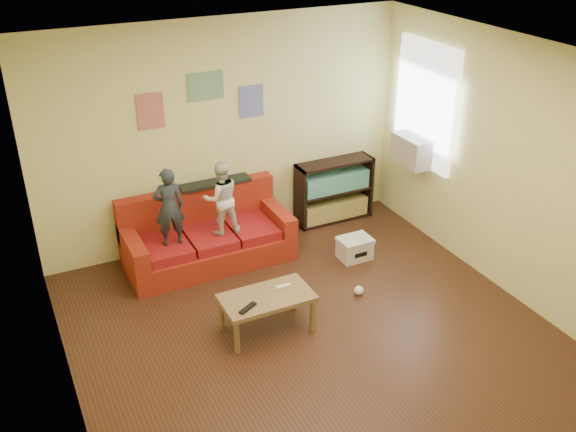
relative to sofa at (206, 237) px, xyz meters
name	(u,v)px	position (x,y,z in m)	size (l,w,h in m)	color
room_shell	(329,223)	(0.44, -2.07, 1.07)	(4.52, 5.02, 2.72)	#452617
sofa	(206,237)	(0.00, 0.00, 0.00)	(1.91, 0.88, 0.84)	#9D2615
child_a	(169,207)	(-0.45, -0.17, 0.57)	(0.33, 0.22, 0.90)	#262F37
child_b	(221,198)	(0.15, -0.17, 0.55)	(0.42, 0.33, 0.86)	silver
coffee_table	(267,301)	(0.07, -1.57, 0.06)	(0.89, 0.49, 0.40)	olive
remote	(248,308)	(-0.18, -1.69, 0.13)	(0.21, 0.05, 0.02)	black
game_controller	(283,287)	(0.27, -1.52, 0.14)	(0.15, 0.04, 0.03)	silver
bookshelf	(334,194)	(1.84, 0.23, 0.08)	(1.03, 0.31, 0.82)	black
window	(425,104)	(2.66, -0.42, 1.36)	(0.04, 1.08, 1.48)	white
ac_unit	(412,150)	(2.54, -0.42, 0.80)	(0.28, 0.55, 0.35)	#B7B2A3
artwork_left	(150,111)	(-0.41, 0.42, 1.47)	(0.30, 0.01, 0.40)	#D87266
artwork_center	(206,86)	(0.24, 0.42, 1.67)	(0.42, 0.01, 0.32)	#72B27F
artwork_right	(252,101)	(0.79, 0.42, 1.42)	(0.30, 0.01, 0.38)	#727FCC
file_box	(355,248)	(1.57, -0.76, -0.15)	(0.39, 0.29, 0.27)	white
tissue	(359,290)	(1.21, -1.44, -0.23)	(0.10, 0.10, 0.10)	white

